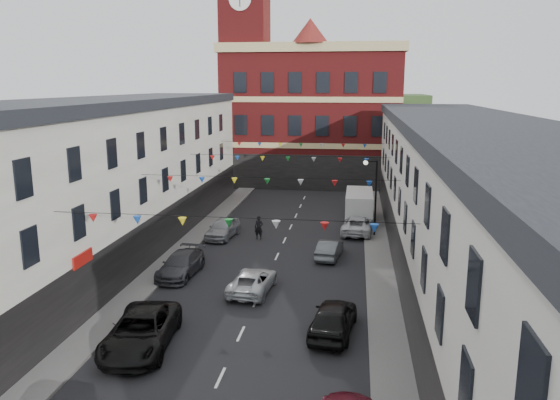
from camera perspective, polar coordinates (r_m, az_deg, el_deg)
The scene contains 18 objects.
ground at distance 30.35m, azimuth -2.53°, elevation -10.54°, with size 160.00×160.00×0.00m, color black.
pavement_left at distance 33.95m, azimuth -13.55°, elevation -8.24°, with size 1.80×64.00×0.15m, color #605E5B.
pavement_right at distance 31.78m, azimuth 10.65°, elevation -9.53°, with size 1.80×64.00×0.15m, color #605E5B.
terrace_left at distance 33.79m, azimuth -22.35°, elevation 0.38°, with size 8.40×56.00×10.70m.
terrace_right at distance 30.08m, azimuth 20.42°, elevation -1.79°, with size 8.40×56.00×9.70m.
civic_building at distance 65.79m, azimuth 3.46°, elevation 8.96°, with size 20.60×13.30×18.50m.
clock_tower at distance 63.90m, azimuth -3.64°, elevation 14.96°, with size 5.60×5.60×30.00m.
distant_hill at distance 90.26m, azimuth 2.10°, elevation 7.80°, with size 40.00×14.00×10.00m, color #2F4821.
street_lamp at distance 42.28m, azimuth 9.67°, elevation 1.31°, with size 1.10×0.36×6.00m.
car_left_c at distance 25.88m, azimuth -14.33°, elevation -13.12°, with size 2.68×5.81×1.61m, color black.
car_left_d at distance 34.52m, azimuth -10.32°, elevation -6.65°, with size 1.97×4.84×1.40m, color #3A3B41.
car_left_e at distance 42.36m, azimuth -5.99°, elevation -2.94°, with size 1.77×4.41×1.50m, color #979AA0.
car_right_d at distance 26.52m, azimuth 5.57°, elevation -12.16°, with size 1.89×4.69×1.60m, color black.
car_right_e at distance 37.44m, azimuth 5.20°, elevation -5.12°, with size 1.34×3.85×1.27m, color #53585C.
car_right_f at distance 43.75m, azimuth 8.12°, elevation -2.57°, with size 2.33×5.06×1.41m, color silver.
moving_car at distance 31.47m, azimuth -2.88°, elevation -8.45°, with size 2.12×4.59×1.28m, color silver.
white_van at distance 47.40m, azimuth 8.26°, elevation -0.70°, with size 2.25×5.86×2.59m, color silver.
pedestrian at distance 41.64m, azimuth -2.23°, elevation -2.91°, with size 0.67×0.44×1.83m, color black.
Camera 1 is at (5.16, -27.55, 11.65)m, focal length 35.00 mm.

